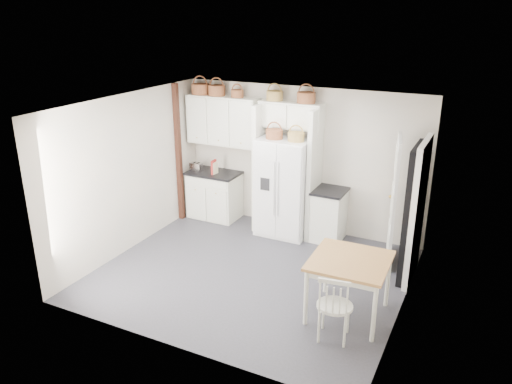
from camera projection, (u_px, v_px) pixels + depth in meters
The scene contains 29 objects.
floor at pixel (252, 273), 7.70m from camera, with size 4.50×4.50×0.00m, color #34333A.
ceiling at pixel (251, 105), 6.80m from camera, with size 4.50×4.50×0.00m, color white.
wall_back at pixel (301, 160), 8.93m from camera, with size 4.50×4.50×0.00m, color #B5B2A7.
wall_left at pixel (129, 173), 8.18m from camera, with size 4.00×4.00×0.00m, color #B5B2A7.
wall_right at pixel (410, 222), 6.32m from camera, with size 4.00×4.00×0.00m, color #B5B2A7.
refrigerator at pixel (285, 187), 8.82m from camera, with size 0.91×0.73×1.76m, color white.
base_cab_left at pixel (215, 195), 9.66m from camera, with size 0.95×0.60×0.88m, color white.
base_cab_right at pixel (329, 216), 8.71m from camera, with size 0.50×0.60×0.88m, color white.
dining_table at pixel (348, 287), 6.52m from camera, with size 0.99×0.99×0.82m, color #AA6139.
windsor_chair at pixel (335, 306), 6.04m from camera, with size 0.44×0.40×0.91m, color white.
counter_left at pixel (214, 173), 9.51m from camera, with size 0.99×0.64×0.04m, color black.
counter_right at pixel (330, 191), 8.55m from camera, with size 0.54×0.64×0.04m, color black.
toaster at pixel (196, 167), 9.53m from camera, with size 0.24×0.14×0.16m, color silver.
cookbook_red at pixel (214, 167), 9.37m from camera, with size 0.04×0.17×0.26m, color #A6211E.
cookbook_cream at pixel (215, 168), 9.36m from camera, with size 0.03×0.15×0.22m, color beige.
basket_upper_a at pixel (200, 89), 9.21m from camera, with size 0.34×0.34×0.19m, color brown.
basket_upper_b at pixel (217, 90), 9.07m from camera, with size 0.32×0.32×0.19m, color brown.
basket_upper_c at pixel (237, 94), 8.90m from camera, with size 0.23×0.23×0.13m, color brown.
basket_bridge_a at pixel (275, 96), 8.60m from camera, with size 0.29×0.29×0.16m, color olive.
basket_bridge_b at pixel (306, 98), 8.35m from camera, with size 0.32×0.32×0.18m, color brown.
basket_fridge_a at pixel (274, 134), 8.48m from camera, with size 0.30×0.30×0.16m, color brown.
basket_fridge_b at pixel (296, 137), 8.31m from camera, with size 0.28×0.28×0.15m, color olive.
upper_cabinet at pixel (223, 121), 9.21m from camera, with size 1.40×0.34×0.90m, color white.
bridge_cabinet at pixel (291, 115), 8.57m from camera, with size 1.12×0.34×0.45m, color white.
fridge_panel_left at pixel (261, 167), 9.01m from camera, with size 0.08×0.60×2.30m, color white.
fridge_panel_right at pixel (314, 175), 8.58m from camera, with size 0.08×0.60×2.30m, color white.
trim_post at pixel (179, 154), 9.30m from camera, with size 0.09×0.09×2.60m, color black.
doorway_void at pixel (414, 213), 7.29m from camera, with size 0.18×0.85×2.05m, color black.
door_slab at pixel (394, 202), 7.72m from camera, with size 0.80×0.04×2.05m, color white.
Camera 1 is at (3.06, -6.07, 3.83)m, focal length 35.00 mm.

